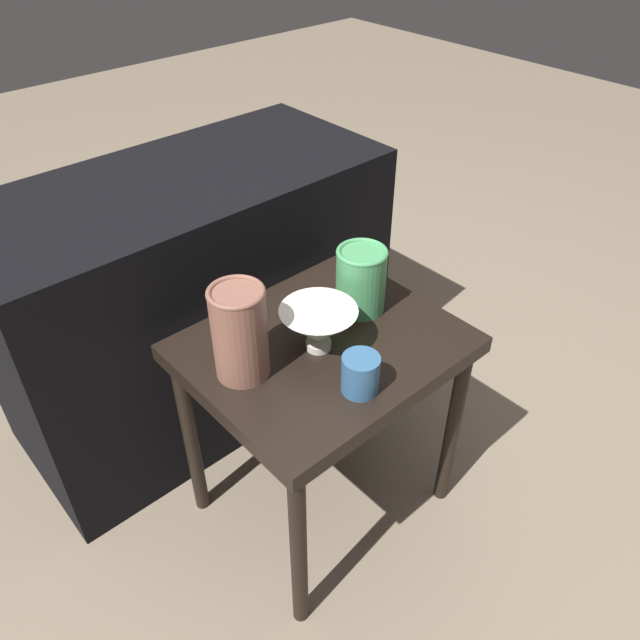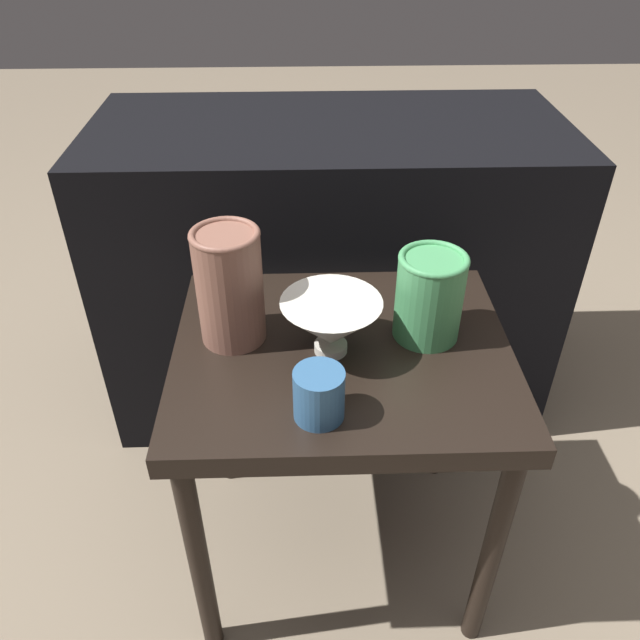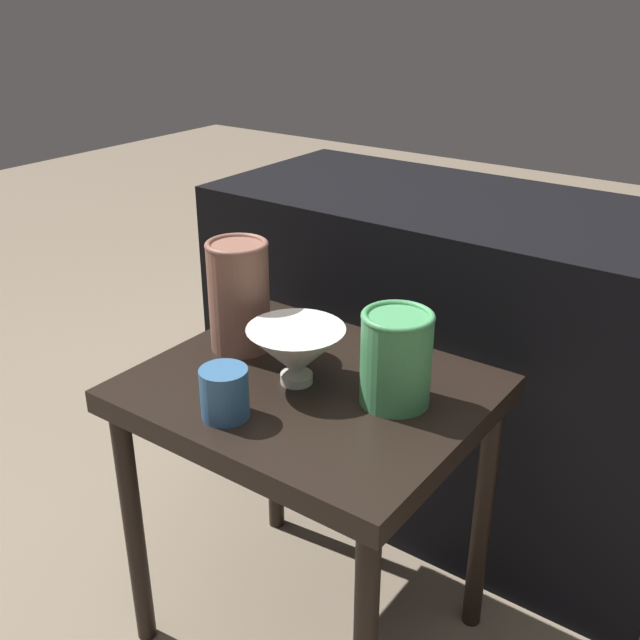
% 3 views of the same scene
% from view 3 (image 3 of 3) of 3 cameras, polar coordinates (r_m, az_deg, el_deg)
% --- Properties ---
extents(ground_plane, '(8.00, 8.00, 0.00)m').
position_cam_3_polar(ground_plane, '(1.62, -0.70, -22.33)').
color(ground_plane, '#7F705B').
extents(table, '(0.57, 0.48, 0.56)m').
position_cam_3_polar(table, '(1.30, -0.81, -7.73)').
color(table, black).
rests_on(table, ground_plane).
extents(couch_backdrop, '(1.08, 0.50, 0.75)m').
position_cam_3_polar(couch_backdrop, '(1.77, 9.84, -2.84)').
color(couch_backdrop, black).
rests_on(couch_backdrop, ground_plane).
extents(bowl, '(0.17, 0.17, 0.10)m').
position_cam_3_polar(bowl, '(1.24, -1.83, -2.45)').
color(bowl, silver).
rests_on(bowl, table).
extents(vase_textured_left, '(0.11, 0.11, 0.20)m').
position_cam_3_polar(vase_textured_left, '(1.35, -6.20, 1.96)').
color(vase_textured_left, brown).
rests_on(vase_textured_left, table).
extents(vase_colorful_right, '(0.12, 0.12, 0.16)m').
position_cam_3_polar(vase_colorful_right, '(1.18, 5.82, -2.81)').
color(vase_colorful_right, '#47995B').
rests_on(vase_colorful_right, table).
extents(cup, '(0.08, 0.08, 0.08)m').
position_cam_3_polar(cup, '(1.17, -7.29, -5.54)').
color(cup, '#33608E').
rests_on(cup, table).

